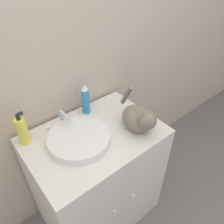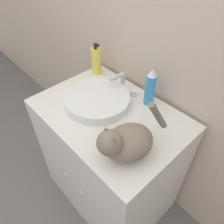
# 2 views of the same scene
# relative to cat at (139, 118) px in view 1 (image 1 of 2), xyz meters

# --- Properties ---
(wall_back) EXTENTS (6.00, 0.05, 2.50)m
(wall_back) POSITION_rel_cat_xyz_m (-0.24, 0.45, 0.33)
(wall_back) COLOR #C6B29E
(wall_back) RESTS_ON ground_plane
(vanity_cabinet) EXTENTS (0.80, 0.57, 0.84)m
(vanity_cabinet) POSITION_rel_cat_xyz_m (-0.24, 0.12, -0.50)
(vanity_cabinet) COLOR silver
(vanity_cabinet) RESTS_ON ground_plane
(sink_basin) EXTENTS (0.35, 0.35, 0.05)m
(sink_basin) POSITION_rel_cat_xyz_m (-0.34, 0.13, -0.06)
(sink_basin) COLOR white
(sink_basin) RESTS_ON vanity_cabinet
(faucet) EXTENTS (0.21, 0.11, 0.12)m
(faucet) POSITION_rel_cat_xyz_m (-0.34, 0.31, -0.03)
(faucet) COLOR silver
(faucet) RESTS_ON vanity_cabinet
(cat) EXTENTS (0.22, 0.35, 0.24)m
(cat) POSITION_rel_cat_xyz_m (0.00, 0.00, 0.00)
(cat) COLOR #7A6B5B
(cat) RESTS_ON vanity_cabinet
(soap_bottle) EXTENTS (0.06, 0.06, 0.21)m
(soap_bottle) POSITION_rel_cat_xyz_m (-0.57, 0.32, 0.01)
(soap_bottle) COLOR #EADB4C
(soap_bottle) RESTS_ON vanity_cabinet
(spray_bottle) EXTENTS (0.05, 0.05, 0.21)m
(spray_bottle) POSITION_rel_cat_xyz_m (-0.15, 0.33, 0.02)
(spray_bottle) COLOR #338CCC
(spray_bottle) RESTS_ON vanity_cabinet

